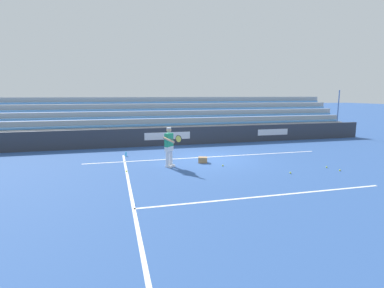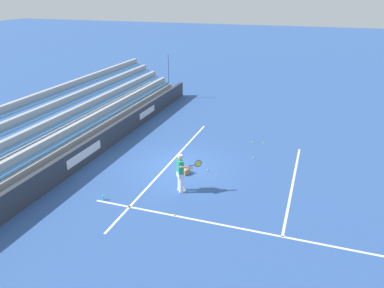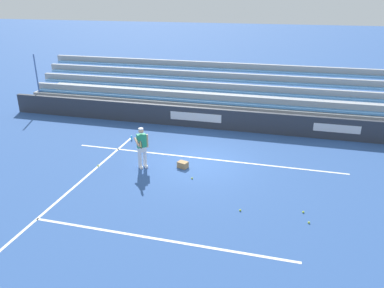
% 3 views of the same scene
% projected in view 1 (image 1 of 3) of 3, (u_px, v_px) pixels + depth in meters
% --- Properties ---
extents(ground_plane, '(160.00, 160.00, 0.00)m').
position_uv_depth(ground_plane, '(212.00, 159.00, 14.47)').
color(ground_plane, '#2D5193').
extents(court_baseline_white, '(12.00, 0.10, 0.01)m').
position_uv_depth(court_baseline_white, '(209.00, 157.00, 14.95)').
color(court_baseline_white, white).
rests_on(court_baseline_white, ground).
extents(court_sideline_white, '(0.10, 12.00, 0.01)m').
position_uv_depth(court_sideline_white, '(130.00, 192.00, 9.62)').
color(court_sideline_white, white).
rests_on(court_sideline_white, ground).
extents(court_service_line_white, '(8.22, 0.10, 0.01)m').
position_uv_depth(court_service_line_white, '(269.00, 196.00, 9.23)').
color(court_service_line_white, white).
rests_on(court_service_line_white, ground).
extents(back_wall_sponsor_board, '(24.96, 0.25, 1.10)m').
position_uv_depth(back_wall_sponsor_board, '(189.00, 136.00, 18.64)').
color(back_wall_sponsor_board, '#2D333D').
rests_on(back_wall_sponsor_board, ground).
extents(bleacher_stand, '(23.71, 3.20, 3.40)m').
position_uv_depth(bleacher_stand, '(181.00, 128.00, 20.73)').
color(bleacher_stand, '#9EA3A8').
rests_on(bleacher_stand, ground).
extents(tennis_player, '(0.66, 1.04, 1.71)m').
position_uv_depth(tennis_player, '(169.00, 146.00, 12.79)').
color(tennis_player, silver).
rests_on(tennis_player, ground).
extents(ball_box_cardboard, '(0.47, 0.41, 0.26)m').
position_uv_depth(ball_box_cardboard, '(203.00, 160.00, 13.70)').
color(ball_box_cardboard, '#A87F51').
rests_on(ball_box_cardboard, ground).
extents(tennis_ball_near_player, '(0.07, 0.07, 0.07)m').
position_uv_depth(tennis_ball_near_player, '(290.00, 173.00, 11.82)').
color(tennis_ball_near_player, '#CCE533').
rests_on(tennis_ball_near_player, ground).
extents(tennis_ball_on_baseline, '(0.07, 0.07, 0.07)m').
position_uv_depth(tennis_ball_on_baseline, '(327.00, 167.00, 12.74)').
color(tennis_ball_on_baseline, '#CCE533').
rests_on(tennis_ball_on_baseline, ground).
extents(tennis_ball_far_right, '(0.07, 0.07, 0.07)m').
position_uv_depth(tennis_ball_far_right, '(340.00, 170.00, 12.22)').
color(tennis_ball_far_right, '#CCE533').
rests_on(tennis_ball_far_right, ground).
extents(tennis_ball_midcourt, '(0.07, 0.07, 0.07)m').
position_uv_depth(tennis_ball_midcourt, '(223.00, 166.00, 13.02)').
color(tennis_ball_midcourt, '#CCE533').
rests_on(tennis_ball_midcourt, ground).
extents(tennis_ball_by_box, '(0.07, 0.07, 0.07)m').
position_uv_depth(tennis_ball_by_box, '(127.00, 171.00, 12.07)').
color(tennis_ball_by_box, '#CCE533').
rests_on(tennis_ball_by_box, ground).
extents(water_bottle, '(0.07, 0.07, 0.22)m').
position_uv_depth(water_bottle, '(126.00, 154.00, 15.14)').
color(water_bottle, '#33B2E5').
rests_on(water_bottle, ground).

